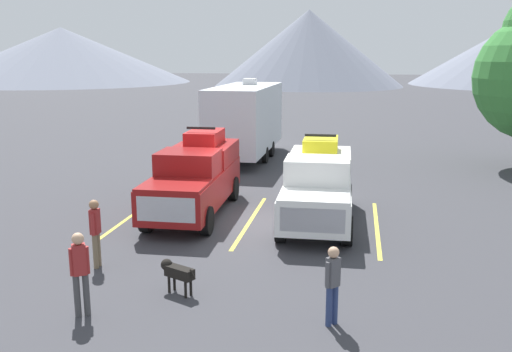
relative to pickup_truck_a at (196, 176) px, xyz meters
The scene contains 12 objects.
ground_plane 2.35m from the pickup_truck_a, 18.75° to the right, with size 240.00×240.00×0.00m, color #38383D.
pickup_truck_a is the anchor object (origin of this frame).
pickup_truck_b 3.95m from the pickup_truck_a, ahead, with size 2.17×5.49×2.59m.
lot_stripe_a 2.35m from the pickup_truck_a, 161.55° to the right, with size 0.12×5.50×0.01m, color gold.
lot_stripe_b 2.34m from the pickup_truck_a, 18.56° to the right, with size 0.12×5.50×0.01m, color gold.
lot_stripe_c 5.89m from the pickup_truck_a, ahead, with size 0.12×5.50×0.01m, color gold.
camper_trailer_a 9.50m from the pickup_truck_a, 91.49° to the left, with size 2.60×8.44×3.82m.
person_a 5.13m from the pickup_truck_a, 101.53° to the right, with size 0.23×0.37×1.68m.
person_b 8.42m from the pickup_truck_a, 56.15° to the right, with size 0.29×0.29×1.57m.
person_c 7.47m from the pickup_truck_a, 91.24° to the right, with size 0.33×0.30×1.71m.
dog 6.29m from the pickup_truck_a, 77.78° to the right, with size 0.89×0.55×0.71m.
mountain_ridge 77.38m from the pickup_truck_a, 77.39° to the left, with size 146.78×46.74×13.20m.
Camera 1 is at (3.09, -16.25, 5.08)m, focal length 39.28 mm.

